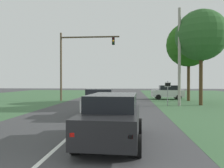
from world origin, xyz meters
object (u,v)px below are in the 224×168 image
(traffic_light, at_px, (75,56))
(keep_moving_sign, at_px, (168,90))
(red_suv_near, at_px, (113,117))
(crossing_suv_far, at_px, (168,92))
(extra_tree_1, at_px, (201,35))
(pickup_truck_lead, at_px, (100,102))
(utility_pole_right, at_px, (179,57))
(oak_tree_right, at_px, (189,45))

(traffic_light, xyz_separation_m, keep_moving_sign, (10.61, -4.93, -4.02))
(red_suv_near, height_order, crossing_suv_far, red_suv_near)
(keep_moving_sign, xyz_separation_m, extra_tree_1, (3.45, 0.89, 5.51))
(pickup_truck_lead, bearing_deg, traffic_light, 112.27)
(keep_moving_sign, bearing_deg, extra_tree_1, 14.47)
(pickup_truck_lead, bearing_deg, red_suv_near, -77.66)
(pickup_truck_lead, bearing_deg, extra_tree_1, 39.26)
(pickup_truck_lead, xyz_separation_m, utility_pole_right, (7.01, 6.90, 3.90))
(keep_moving_sign, relative_size, crossing_suv_far, 0.57)
(red_suv_near, distance_m, oak_tree_right, 21.91)
(pickup_truck_lead, distance_m, keep_moving_sign, 8.92)
(extra_tree_1, bearing_deg, utility_pole_right, -163.11)
(oak_tree_right, bearing_deg, extra_tree_1, -90.60)
(red_suv_near, distance_m, traffic_light, 20.10)
(pickup_truck_lead, bearing_deg, oak_tree_right, 53.57)
(crossing_suv_far, relative_size, utility_pole_right, 0.44)
(utility_pole_right, bearing_deg, keep_moving_sign, -170.45)
(utility_pole_right, distance_m, extra_tree_1, 3.27)
(crossing_suv_far, bearing_deg, utility_pole_right, -91.57)
(oak_tree_right, distance_m, crossing_suv_far, 6.85)
(pickup_truck_lead, distance_m, utility_pole_right, 10.58)
(extra_tree_1, bearing_deg, pickup_truck_lead, -140.74)
(crossing_suv_far, bearing_deg, traffic_light, -163.73)
(traffic_light, bearing_deg, crossing_suv_far, 16.27)
(traffic_light, relative_size, crossing_suv_far, 2.00)
(oak_tree_right, xyz_separation_m, extra_tree_1, (-0.05, -5.07, 0.08))
(keep_moving_sign, bearing_deg, crossing_suv_far, 80.66)
(utility_pole_right, bearing_deg, crossing_suv_far, 88.43)
(pickup_truck_lead, height_order, extra_tree_1, extra_tree_1)
(pickup_truck_lead, bearing_deg, crossing_suv_far, 64.47)
(red_suv_near, height_order, utility_pole_right, utility_pole_right)
(red_suv_near, xyz_separation_m, traffic_light, (-6.27, 18.54, 4.59))
(pickup_truck_lead, relative_size, oak_tree_right, 0.51)
(keep_moving_sign, distance_m, extra_tree_1, 6.57)
(keep_moving_sign, distance_m, oak_tree_right, 8.79)
(traffic_light, relative_size, utility_pole_right, 0.88)
(oak_tree_right, relative_size, crossing_suv_far, 2.28)
(extra_tree_1, bearing_deg, crossing_suv_far, 105.32)
(keep_moving_sign, distance_m, utility_pole_right, 3.49)
(keep_moving_sign, height_order, utility_pole_right, utility_pole_right)
(oak_tree_right, relative_size, utility_pole_right, 1.00)
(pickup_truck_lead, height_order, keep_moving_sign, keep_moving_sign)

